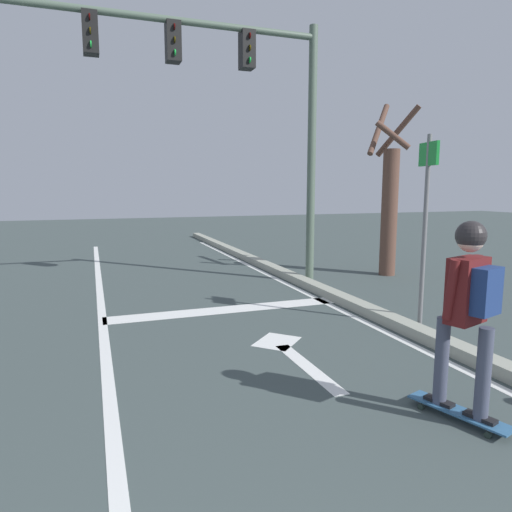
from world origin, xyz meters
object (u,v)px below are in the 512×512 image
(skateboard, at_px, (459,412))
(roadside_tree, at_px, (389,202))
(skater, at_px, (469,296))
(traffic_signal_mast, at_px, (230,85))
(street_sign_post, at_px, (426,204))

(skateboard, bearing_deg, roadside_tree, 59.48)
(skater, xyz_separation_m, roadside_tree, (3.22, 5.49, 0.54))
(skateboard, height_order, roadside_tree, roadside_tree)
(skater, bearing_deg, skateboard, 107.57)
(skateboard, height_order, traffic_signal_mast, traffic_signal_mast)
(traffic_signal_mast, bearing_deg, roadside_tree, 1.70)
(traffic_signal_mast, xyz_separation_m, street_sign_post, (1.73, -3.15, -2.01))
(skateboard, xyz_separation_m, skater, (0.01, -0.02, 0.96))
(skater, xyz_separation_m, traffic_signal_mast, (-0.30, 5.38, 2.62))
(skateboard, height_order, skater, skater)
(roadside_tree, bearing_deg, street_sign_post, -118.79)
(skateboard, xyz_separation_m, roadside_tree, (3.22, 5.47, 1.50))
(skater, relative_size, traffic_signal_mast, 0.29)
(skateboard, bearing_deg, skater, -72.43)
(traffic_signal_mast, relative_size, roadside_tree, 1.45)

